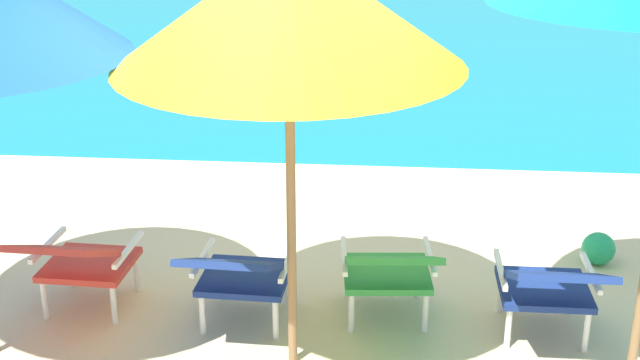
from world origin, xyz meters
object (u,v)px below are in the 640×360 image
(lounge_chair_far_left, at_px, (77,259))
(lounge_chair_near_right, at_px, (389,268))
(beach_ball, at_px, (598,249))
(beach_umbrella_center, at_px, (288,5))
(lounge_chair_near_left, at_px, (238,272))
(lounge_chair_far_right, at_px, (551,284))

(lounge_chair_far_left, height_order, lounge_chair_near_right, same)
(lounge_chair_near_right, relative_size, beach_ball, 3.96)
(lounge_chair_near_right, height_order, beach_umbrella_center, beach_umbrella_center)
(lounge_chair_near_left, bearing_deg, lounge_chair_near_right, 8.29)
(lounge_chair_near_left, height_order, beach_umbrella_center, beach_umbrella_center)
(lounge_chair_near_right, xyz_separation_m, beach_umbrella_center, (-0.53, -0.40, 1.59))
(lounge_chair_far_left, distance_m, beach_ball, 3.49)
(beach_umbrella_center, distance_m, beach_ball, 3.06)
(lounge_chair_far_left, bearing_deg, beach_umbrella_center, -15.24)
(lounge_chair_near_left, relative_size, beach_ball, 3.87)
(lounge_chair_near_left, xyz_separation_m, beach_ball, (2.32, 1.12, -0.29))
(beach_ball, bearing_deg, lounge_chair_far_left, -162.69)
(lounge_chair_near_right, distance_m, beach_ball, 1.78)
(lounge_chair_far_left, height_order, beach_umbrella_center, beach_umbrella_center)
(lounge_chair_near_left, height_order, lounge_chair_near_right, same)
(lounge_chair_far_right, xyz_separation_m, beach_umbrella_center, (-1.44, -0.28, 1.59))
(lounge_chair_near_left, bearing_deg, lounge_chair_far_left, 174.85)
(lounge_chair_near_right, height_order, lounge_chair_far_right, same)
(lounge_chair_far_left, bearing_deg, lounge_chair_far_right, -1.71)
(lounge_chair_far_left, height_order, lounge_chair_near_left, same)
(beach_ball, bearing_deg, beach_umbrella_center, -144.60)
(beach_ball, bearing_deg, lounge_chair_far_right, -115.60)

